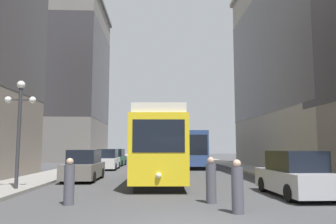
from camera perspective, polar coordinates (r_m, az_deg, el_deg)
name	(u,v)px	position (r m, az deg, el deg)	size (l,w,h in m)	color
sidewalk_left	(107,161)	(48.61, -10.73, -8.41)	(2.91, 120.00, 0.15)	gray
sidewalk_right	(211,160)	(48.84, 7.67, -8.45)	(2.91, 120.00, 0.15)	gray
streetcar	(161,145)	(20.16, -1.32, -5.87)	(3.01, 13.23, 3.89)	black
transit_bus	(187,148)	(34.03, 3.40, -6.30)	(2.69, 12.76, 3.45)	black
parked_car_left_near	(116,158)	(36.01, -9.18, -7.99)	(2.07, 4.39, 1.82)	black
parked_car_left_mid	(108,160)	(29.98, -10.57, -8.31)	(1.91, 4.56, 1.82)	black
parked_car_right_far	(295,175)	(14.28, 21.45, -10.31)	(1.93, 4.52, 1.82)	black
parked_car_left_far	(84,166)	(20.26, -14.58, -9.23)	(1.91, 4.57, 1.82)	black
pedestrian_crossing_near	(69,183)	(11.86, -17.01, -11.87)	(0.36, 0.36, 1.59)	#4C4C56
pedestrian_crossing_far	(237,188)	(10.12, 12.14, -13.00)	(0.36, 0.36, 1.59)	#4C4C56
pedestrian_on_sidewalk	(211,182)	(11.81, 7.59, -12.05)	(0.36, 0.36, 1.62)	#4C4C56
lamp_post_left_near	(20,116)	(16.12, -24.68, -0.64)	(1.41, 0.36, 4.85)	#333338
building_left_corner	(52,79)	(54.58, -19.75, 5.54)	(16.27, 16.46, 24.86)	slate
building_right_corner	(321,58)	(34.26, 25.31, 8.66)	(12.22, 20.45, 20.31)	#A89E8E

